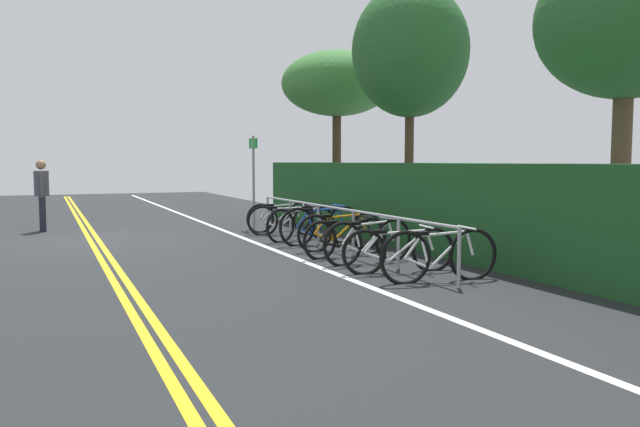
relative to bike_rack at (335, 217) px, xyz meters
The scene contains 20 objects.
ground_plane 5.16m from the bike_rack, 130.93° to the right, with size 38.09×13.48×0.05m, color #232628.
centre_line_yellow_inner 5.22m from the bike_rack, 130.35° to the right, with size 34.28×0.10×0.00m, color gold.
centre_line_yellow_outer 5.10m from the bike_rack, 131.52° to the right, with size 34.28×0.10×0.00m, color gold.
bike_lane_stripe_white 3.55m from the bike_rack, 163.35° to the right, with size 34.28×0.12×0.00m, color white.
bike_rack is the anchor object (origin of this frame).
bicycle_0 3.28m from the bike_rack, behind, with size 0.46×1.67×0.70m.
bicycle_1 2.51m from the bike_rack, behind, with size 0.65×1.57×0.69m.
bicycle_2 1.58m from the bike_rack, behind, with size 0.64×1.70×0.72m.
bicycle_3 0.84m from the bike_rack, behind, with size 0.46×1.77×0.78m.
bicycle_4 0.28m from the bike_rack, 77.29° to the left, with size 0.46×1.76×0.72m.
bicycle_5 0.83m from the bike_rack, 10.61° to the right, with size 0.50×1.72×0.69m.
bicycle_6 1.57m from the bike_rack, ahead, with size 0.46×1.67×0.73m.
bicycle_7 2.48m from the bike_rack, ahead, with size 0.46×1.72×0.69m.
bicycle_8 3.28m from the bike_rack, ahead, with size 0.46×1.72×0.75m.
pedestrian 7.25m from the bike_rack, 138.29° to the right, with size 0.49×0.32×1.63m.
sign_post_near 4.24m from the bike_rack, behind, with size 0.36×0.10×2.19m.
hedge_backdrop 2.37m from the bike_rack, 50.67° to the left, with size 16.43×1.29×1.56m, color #1C4C21.
tree_near_left 7.27m from the bike_rack, 154.61° to the left, with size 3.10×3.10×4.66m.
tree_mid 4.82m from the bike_rack, 125.66° to the left, with size 2.59×2.59×5.49m.
tree_far_right 5.71m from the bike_rack, 54.15° to the left, with size 2.85×2.85×5.08m.
Camera 1 is at (13.56, -0.87, 1.59)m, focal length 35.40 mm.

